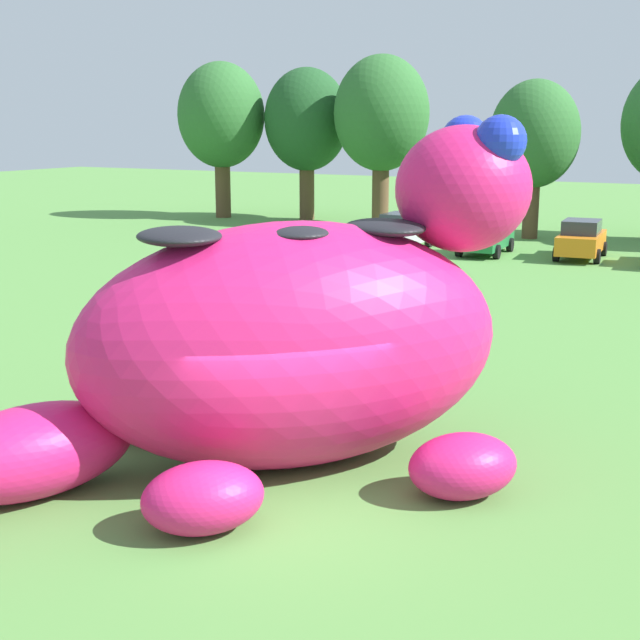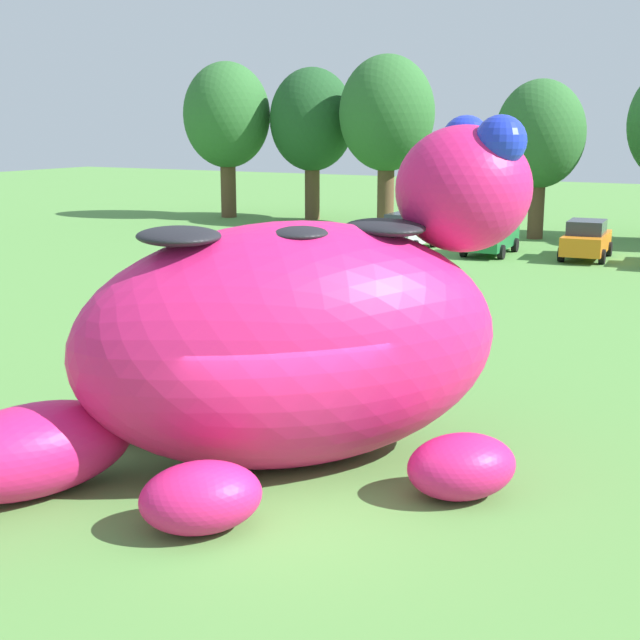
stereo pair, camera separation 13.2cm
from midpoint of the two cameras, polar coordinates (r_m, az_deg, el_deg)
The scene contains 10 objects.
ground_plane at distance 14.09m, azimuth -1.65°, elevation -11.98°, with size 160.00×160.00×0.00m, color #568E42.
giant_inflatable_creature at distance 15.15m, azimuth -1.61°, elevation -1.37°, with size 8.59×11.10×6.01m.
car_silver at distance 41.89m, azimuth 5.78°, elevation 5.74°, with size 2.03×4.14×1.72m.
car_green at distance 40.85m, azimuth 11.06°, elevation 5.39°, with size 2.13×4.19×1.72m.
car_orange at distance 40.45m, azimuth 16.96°, elevation 5.01°, with size 2.20×4.23×1.72m.
tree_far_left at distance 56.27m, azimuth -5.99°, elevation 13.00°, with size 5.38×5.38×9.56m.
tree_left at distance 54.72m, azimuth -0.44°, elevation 12.79°, with size 5.15×5.15×9.14m.
tree_mid_left at distance 51.41m, azimuth 4.43°, elevation 13.13°, with size 5.44×5.44×9.65m.
tree_centre_left at distance 46.75m, azimuth 14.16°, elevation 11.54°, with size 4.52×4.52×8.03m.
spectator_by_cars at distance 19.76m, azimuth 4.44°, elevation -2.09°, with size 0.38×0.26×1.71m.
Camera 2 is at (6.60, -10.98, 5.88)m, focal length 49.38 mm.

